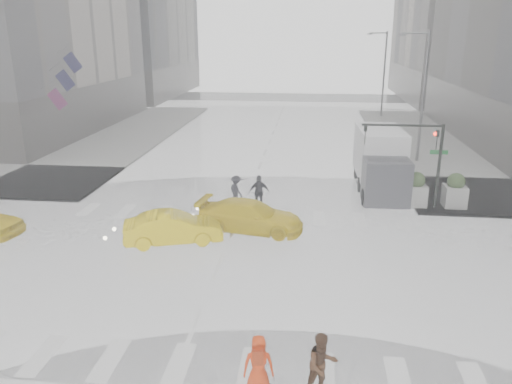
# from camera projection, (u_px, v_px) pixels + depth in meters

# --- Properties ---
(ground) EXTENTS (120.00, 120.00, 0.00)m
(ground) POSITION_uv_depth(u_px,v_px,m) (218.00, 268.00, 19.57)
(ground) COLOR black
(ground) RESTS_ON ground
(sidewalk_nw) EXTENTS (35.00, 35.00, 0.15)m
(sidewalk_nw) POSITION_uv_depth(u_px,v_px,m) (9.00, 153.00, 38.16)
(sidewalk_nw) COLOR slate
(sidewalk_nw) RESTS_ON ground
(road_markings) EXTENTS (18.00, 48.00, 0.01)m
(road_markings) POSITION_uv_depth(u_px,v_px,m) (218.00, 268.00, 19.57)
(road_markings) COLOR silver
(road_markings) RESTS_ON ground
(traffic_signal_pole) EXTENTS (4.45, 0.42, 4.50)m
(traffic_signal_pole) POSITION_uv_depth(u_px,v_px,m) (421.00, 149.00, 25.23)
(traffic_signal_pole) COLOR black
(traffic_signal_pole) RESTS_ON ground
(street_lamp_near) EXTENTS (2.15, 0.22, 9.00)m
(street_lamp_near) POSITION_uv_depth(u_px,v_px,m) (422.00, 92.00, 33.96)
(street_lamp_near) COLOR #59595B
(street_lamp_near) RESTS_ON ground
(street_lamp_far) EXTENTS (2.15, 0.22, 9.00)m
(street_lamp_far) POSITION_uv_depth(u_px,v_px,m) (383.00, 71.00, 52.90)
(street_lamp_far) COLOR #59595B
(street_lamp_far) RESTS_ON ground
(planter_west) EXTENTS (1.10, 1.10, 1.80)m
(planter_west) POSITION_uv_depth(u_px,v_px,m) (377.00, 188.00, 26.30)
(planter_west) COLOR slate
(planter_west) RESTS_ON ground
(planter_mid) EXTENTS (1.10, 1.10, 1.80)m
(planter_mid) POSITION_uv_depth(u_px,v_px,m) (415.00, 190.00, 26.09)
(planter_mid) COLOR slate
(planter_mid) RESTS_ON ground
(planter_east) EXTENTS (1.10, 1.10, 1.80)m
(planter_east) POSITION_uv_depth(u_px,v_px,m) (455.00, 191.00, 25.88)
(planter_east) COLOR slate
(planter_east) RESTS_ON ground
(flag_cluster) EXTENTS (2.87, 3.06, 4.69)m
(flag_cluster) POSITION_uv_depth(u_px,v_px,m) (61.00, 78.00, 36.95)
(flag_cluster) COLOR #59595B
(flag_cluster) RESTS_ON ground
(pedestrian_brown) EXTENTS (1.05, 0.96, 1.75)m
(pedestrian_brown) POSITION_uv_depth(u_px,v_px,m) (322.00, 365.00, 12.50)
(pedestrian_brown) COLOR #402617
(pedestrian_brown) RESTS_ON ground
(pedestrian_orange) EXTENTS (0.85, 0.62, 1.60)m
(pedestrian_orange) POSITION_uv_depth(u_px,v_px,m) (258.00, 364.00, 12.64)
(pedestrian_orange) COLOR red
(pedestrian_orange) RESTS_ON ground
(pedestrian_far_a) EXTENTS (1.18, 0.82, 1.87)m
(pedestrian_far_a) POSITION_uv_depth(u_px,v_px,m) (259.00, 192.00, 25.81)
(pedestrian_far_a) COLOR black
(pedestrian_far_a) RESTS_ON ground
(pedestrian_far_b) EXTENTS (1.09, 1.14, 1.57)m
(pedestrian_far_b) POSITION_uv_depth(u_px,v_px,m) (236.00, 190.00, 26.72)
(pedestrian_far_b) COLOR black
(pedestrian_far_b) RESTS_ON ground
(taxi_mid) EXTENTS (4.49, 2.68, 1.40)m
(taxi_mid) POSITION_uv_depth(u_px,v_px,m) (173.00, 228.00, 21.75)
(taxi_mid) COLOR yellow
(taxi_mid) RESTS_ON ground
(taxi_rear) EXTENTS (4.61, 2.66, 1.43)m
(taxi_rear) POSITION_uv_depth(u_px,v_px,m) (250.00, 216.00, 23.11)
(taxi_rear) COLOR yellow
(taxi_rear) RESTS_ON ground
(box_truck) EXTENTS (2.48, 6.62, 3.52)m
(box_truck) POSITION_uv_depth(u_px,v_px,m) (381.00, 160.00, 28.50)
(box_truck) COLOR silver
(box_truck) RESTS_ON ground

